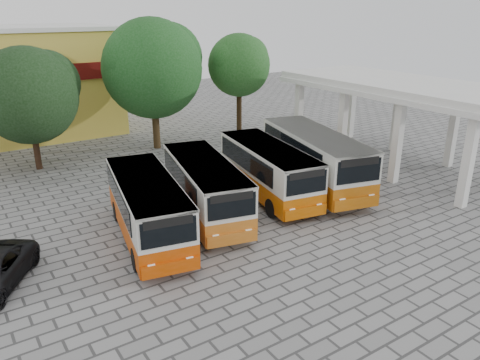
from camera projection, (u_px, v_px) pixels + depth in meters
ground at (313, 225)px, 21.97m from camera, size 90.00×90.00×0.00m
terminal_shelter at (402, 89)px, 28.81m from camera, size 6.80×15.80×5.40m
bus_far_left at (148, 206)px, 20.13m from camera, size 3.75×8.01×2.76m
bus_centre_left at (205, 186)px, 22.35m from camera, size 3.99×8.09×2.77m
bus_centre_right at (268, 168)px, 24.77m from camera, size 3.65×8.09×2.80m
bus_far_right at (315, 156)px, 26.06m from camera, size 4.64×9.18×3.14m
tree_left at (29, 92)px, 28.05m from camera, size 6.14×5.85×7.57m
tree_middle at (153, 65)px, 32.13m from camera, size 7.20×6.86×9.10m
tree_right at (240, 63)px, 35.01m from camera, size 4.90×4.67×7.89m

